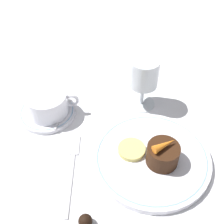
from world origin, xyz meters
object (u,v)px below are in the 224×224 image
at_px(dessert_cake, 163,154).
at_px(wine_glass, 144,76).
at_px(coffee_cup, 47,103).
at_px(fork, 72,164).
at_px(dinner_plate, 152,158).

bearing_deg(dessert_cake, wine_glass, 92.33).
bearing_deg(coffee_cup, fork, -71.34).
bearing_deg(coffee_cup, wine_glass, 3.05).
distance_m(dinner_plate, coffee_cup, 0.27).
xyz_separation_m(dinner_plate, fork, (-0.16, 0.01, -0.01)).
relative_size(dinner_plate, dessert_cake, 3.73).
xyz_separation_m(coffee_cup, wine_glass, (0.22, 0.01, 0.05)).
xyz_separation_m(coffee_cup, dessert_cake, (0.23, -0.17, -0.00)).
bearing_deg(fork, dinner_plate, -2.93).
bearing_deg(fork, coffee_cup, 108.66).
xyz_separation_m(wine_glass, fork, (-0.17, -0.16, -0.09)).
bearing_deg(dinner_plate, dessert_cake, -37.02).
distance_m(coffee_cup, dessert_cake, 0.29).
distance_m(coffee_cup, wine_glass, 0.23).
bearing_deg(fork, dessert_cake, -6.72).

